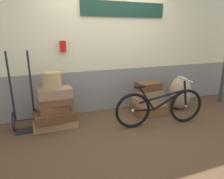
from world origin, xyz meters
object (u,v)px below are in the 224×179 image
at_px(wicker_basket, 52,80).
at_px(suitcase_2, 54,108).
at_px(suitcase_1, 56,116).
at_px(suitcase_3, 56,100).
at_px(suitcase_4, 55,93).
at_px(suitcase_7, 149,94).
at_px(suitcase_8, 149,86).
at_px(bicycle, 160,107).
at_px(suitcase_5, 149,108).
at_px(luggage_trolley, 24,113).
at_px(suitcase_0, 55,123).
at_px(suitcase_6, 148,100).
at_px(burlap_sack, 180,93).

bearing_deg(wicker_basket, suitcase_2, -166.69).
height_order(suitcase_1, suitcase_3, suitcase_3).
bearing_deg(wicker_basket, suitcase_4, 19.88).
xyz_separation_m(suitcase_7, suitcase_8, (-0.01, 0.02, 0.16)).
relative_size(suitcase_3, suitcase_4, 1.03).
xyz_separation_m(suitcase_2, bicycle, (1.77, -0.54, -0.03)).
xyz_separation_m(suitcase_5, suitcase_8, (-0.02, 0.04, 0.46)).
height_order(suitcase_1, suitcase_5, suitcase_1).
bearing_deg(wicker_basket, luggage_trolley, 164.27).
bearing_deg(suitcase_7, suitcase_2, -177.40).
xyz_separation_m(suitcase_0, suitcase_7, (1.86, -0.03, 0.34)).
distance_m(suitcase_0, suitcase_8, 1.92).
distance_m(suitcase_2, bicycle, 1.85).
bearing_deg(wicker_basket, suitcase_8, 0.69).
height_order(suitcase_6, wicker_basket, wicker_basket).
relative_size(suitcase_1, suitcase_2, 1.47).
height_order(suitcase_8, luggage_trolley, luggage_trolley).
height_order(suitcase_1, wicker_basket, wicker_basket).
bearing_deg(suitcase_3, bicycle, -16.42).
bearing_deg(wicker_basket, burlap_sack, -0.14).
bearing_deg(luggage_trolley, wicker_basket, -15.73).
height_order(suitcase_6, bicycle, bicycle).
bearing_deg(suitcase_8, suitcase_7, -65.69).
relative_size(suitcase_5, suitcase_6, 1.12).
distance_m(wicker_basket, luggage_trolley, 0.75).
xyz_separation_m(suitcase_8, bicycle, (-0.09, -0.56, -0.24)).
relative_size(wicker_basket, luggage_trolley, 0.23).
distance_m(suitcase_7, luggage_trolley, 2.36).
bearing_deg(suitcase_5, suitcase_2, -174.68).
distance_m(suitcase_1, suitcase_6, 1.84).
bearing_deg(suitcase_5, wicker_basket, -174.70).
xyz_separation_m(suitcase_4, bicycle, (1.73, -0.55, -0.29)).
bearing_deg(suitcase_6, suitcase_7, -23.81).
bearing_deg(suitcase_7, burlap_sack, 1.68).
distance_m(suitcase_7, wicker_basket, 1.92).
xyz_separation_m(suitcase_1, suitcase_7, (1.85, 0.01, 0.19)).
bearing_deg(suitcase_0, burlap_sack, -1.07).
xyz_separation_m(suitcase_4, suitcase_7, (1.83, -0.01, -0.22)).
xyz_separation_m(suitcase_1, burlap_sack, (2.61, -0.00, 0.14)).
bearing_deg(suitcase_4, suitcase_0, 153.94).
relative_size(suitcase_7, wicker_basket, 1.52).
bearing_deg(suitcase_7, wicker_basket, -177.42).
xyz_separation_m(suitcase_3, wicker_basket, (-0.04, -0.02, 0.36)).
relative_size(suitcase_1, suitcase_5, 1.15).
xyz_separation_m(wicker_basket, burlap_sack, (2.63, -0.01, -0.49)).
distance_m(suitcase_5, wicker_basket, 2.02).
xyz_separation_m(suitcase_1, bicycle, (1.75, -0.53, 0.12)).
bearing_deg(suitcase_1, suitcase_8, -5.22).
bearing_deg(suitcase_2, burlap_sack, -6.53).
distance_m(suitcase_2, wicker_basket, 0.48).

